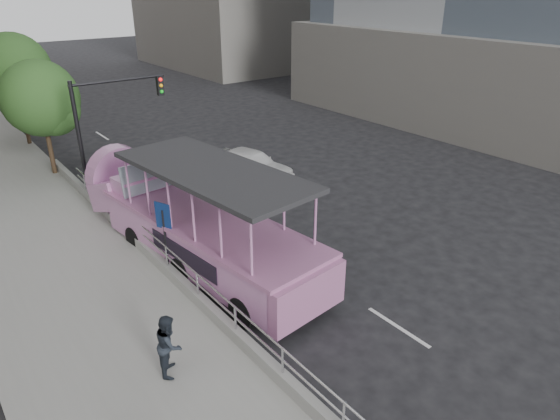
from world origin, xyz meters
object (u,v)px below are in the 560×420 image
Objects in this scene: parking_sign at (165,232)px; traffic_signal at (105,118)px; street_tree_near at (43,101)px; car at (251,164)px; duck_boat at (190,222)px; pedestrian_mid at (169,344)px; street_tree_far at (17,73)px.

traffic_signal is (1.29, 8.25, 1.79)m from parking_sign.
street_tree_near is at bearing 91.49° from parking_sign.
car is at bearing -37.58° from street_tree_near.
car is 7.00m from traffic_signal.
duck_boat is 11.24m from street_tree_near.
duck_boat is 1.56m from parking_sign.
pedestrian_mid is at bearing -114.93° from parking_sign.
traffic_signal is at bearing 141.96° from car.
car is 1.62× the size of parking_sign.
car is 0.85× the size of traffic_signal.
traffic_signal is (3.27, 12.51, 2.40)m from pedestrian_mid.
street_tree_far is (-1.40, 9.43, 0.81)m from traffic_signal.
parking_sign is (-7.26, -5.86, 0.96)m from car.
duck_boat is 17.17m from street_tree_far.
street_tree_near reaches higher than duck_boat.
street_tree_near is 6.02m from street_tree_far.
car is 0.68× the size of street_tree_far.
car is 0.77× the size of street_tree_near.
traffic_signal reaches higher than pedestrian_mid.
street_tree_far is (1.87, 21.93, 3.21)m from pedestrian_mid.
traffic_signal is 3.80m from street_tree_near.
traffic_signal is 9.57m from street_tree_far.
duck_boat is at bearing -156.10° from car.
parking_sign is (-1.28, -0.82, 0.33)m from duck_boat.
pedestrian_mid is 0.31× the size of traffic_signal.
street_tree_near is at bearing 126.24° from car.
duck_boat is 2.19× the size of traffic_signal.
duck_boat is 6.04m from pedestrian_mid.
traffic_signal is at bearing 16.85° from pedestrian_mid.
car is at bearing -58.07° from street_tree_far.
car is 9.38m from parking_sign.
parking_sign is 0.42× the size of street_tree_far.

